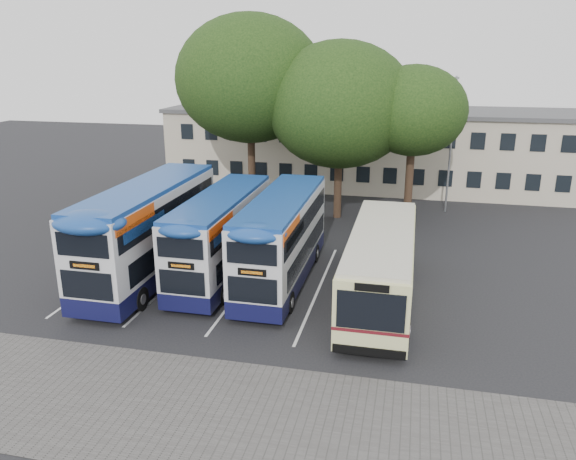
% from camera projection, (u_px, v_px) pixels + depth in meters
% --- Properties ---
extents(ground, '(120.00, 120.00, 0.00)m').
position_uv_depth(ground, '(303.00, 341.00, 21.41)').
color(ground, black).
rests_on(ground, ground).
extents(paving_strip, '(40.00, 6.00, 0.01)m').
position_uv_depth(paving_strip, '(207.00, 412.00, 17.19)').
color(paving_strip, '#595654').
rests_on(paving_strip, ground).
extents(bay_lines, '(14.12, 11.00, 0.01)m').
position_uv_depth(bay_lines, '(247.00, 282.00, 26.84)').
color(bay_lines, silver).
rests_on(bay_lines, ground).
extents(depot_building, '(32.40, 8.40, 6.20)m').
position_uv_depth(depot_building, '(369.00, 147.00, 45.52)').
color(depot_building, beige).
rests_on(depot_building, ground).
extents(lamp_post, '(0.25, 1.05, 9.06)m').
position_uv_depth(lamp_post, '(451.00, 138.00, 37.14)').
color(lamp_post, gray).
rests_on(lamp_post, ground).
extents(tree_left, '(9.80, 9.80, 13.01)m').
position_uv_depth(tree_left, '(250.00, 79.00, 36.79)').
color(tree_left, black).
rests_on(tree_left, ground).
extents(tree_mid, '(9.34, 9.34, 11.32)m').
position_uv_depth(tree_mid, '(340.00, 105.00, 35.22)').
color(tree_mid, black).
rests_on(tree_mid, ground).
extents(tree_right, '(6.47, 6.47, 9.87)m').
position_uv_depth(tree_right, '(414.00, 111.00, 34.13)').
color(tree_right, black).
rests_on(tree_right, ground).
extents(bus_dd_left, '(2.67, 11.02, 4.59)m').
position_uv_depth(bus_dd_left, '(149.00, 227.00, 26.86)').
color(bus_dd_left, '#0F1038').
rests_on(bus_dd_left, ground).
extents(bus_dd_mid, '(2.37, 9.78, 4.07)m').
position_uv_depth(bus_dd_mid, '(222.00, 232.00, 27.09)').
color(bus_dd_mid, '#0F1038').
rests_on(bus_dd_mid, ground).
extents(bus_dd_right, '(2.43, 10.04, 4.18)m').
position_uv_depth(bus_dd_right, '(282.00, 235.00, 26.38)').
color(bus_dd_right, '#0F1038').
rests_on(bus_dd_right, ground).
extents(bus_single, '(2.75, 10.82, 3.23)m').
position_uv_depth(bus_single, '(381.00, 262.00, 24.42)').
color(bus_single, beige).
rests_on(bus_single, ground).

